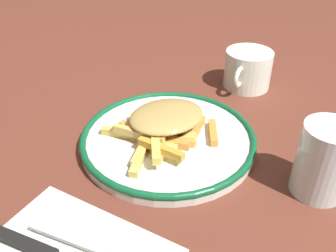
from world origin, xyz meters
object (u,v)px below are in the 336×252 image
fork (93,247)px  coffee_mug (248,69)px  plate (168,138)px  water_glass (324,161)px  fries_heap (163,125)px

fork → coffee_mug: bearing=179.1°
plate → coffee_mug: coffee_mug is taller
coffee_mug → water_glass: bearing=38.2°
fries_heap → coffee_mug: bearing=169.4°
fries_heap → fork: 0.23m
plate → water_glass: (-0.01, 0.23, 0.04)m
plate → fries_heap: size_ratio=1.41×
fries_heap → fork: (0.23, 0.04, -0.02)m
plate → water_glass: bearing=93.0°
water_glass → fries_heap: bearing=-87.0°
fries_heap → fork: size_ratio=1.15×
water_glass → coffee_mug: bearing=-141.8°
coffee_mug → fork: bearing=-0.9°
fries_heap → water_glass: size_ratio=1.91×
fries_heap → fork: bearing=10.1°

